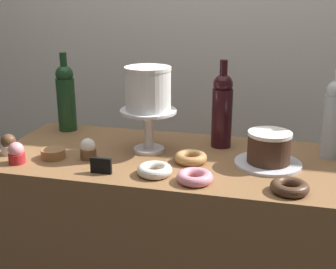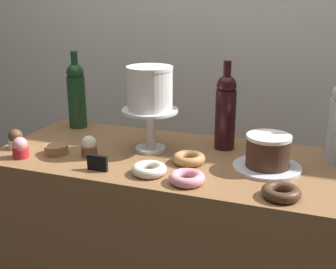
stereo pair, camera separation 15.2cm
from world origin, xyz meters
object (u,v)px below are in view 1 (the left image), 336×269
object	(u,v)px
wine_bottle_green	(66,96)
donut_sugar	(154,170)
donut_chocolate	(290,187)
donut_maple	(191,158)
donut_pink	(195,177)
white_layer_cake	(148,88)
wine_bottle_dark_red	(222,109)
chocolate_round_cake	(269,147)
price_sign_chalkboard	(101,166)
cookie_stack	(53,153)
cupcake_strawberry	(16,153)
cake_stand_pedestal	(148,124)
cupcake_vanilla	(88,149)
wine_bottle_clear	(334,117)
cupcake_chocolate	(9,145)

from	to	relation	value
wine_bottle_green	donut_sugar	size ratio (longest dim) A/B	2.91
donut_chocolate	donut_maple	xyz separation A→B (m)	(-0.32, 0.17, 0.00)
donut_pink	donut_chocolate	bearing A→B (deg)	-0.95
donut_pink	white_layer_cake	bearing A→B (deg)	132.49
wine_bottle_dark_red	donut_maple	size ratio (longest dim) A/B	2.91
chocolate_round_cake	donut_sugar	size ratio (longest dim) A/B	1.29
donut_chocolate	price_sign_chalkboard	distance (m)	0.58
chocolate_round_cake	donut_maple	distance (m)	0.26
cookie_stack	donut_sugar	bearing A→B (deg)	-8.72
chocolate_round_cake	cupcake_strawberry	distance (m)	0.85
cake_stand_pedestal	cookie_stack	bearing A→B (deg)	-153.46
cupcake_strawberry	donut_sugar	xyz separation A→B (m)	(0.48, 0.02, -0.02)
cupcake_vanilla	cupcake_strawberry	bearing A→B (deg)	-155.98
wine_bottle_clear	donut_chocolate	world-z (taller)	wine_bottle_clear
wine_bottle_green	donut_chocolate	size ratio (longest dim) A/B	2.91
cupcake_chocolate	donut_maple	distance (m)	0.65
donut_pink	cookie_stack	bearing A→B (deg)	170.90
cupcake_strawberry	donut_pink	bearing A→B (deg)	-0.82
donut_maple	donut_sugar	xyz separation A→B (m)	(-0.09, -0.14, 0.00)
donut_pink	cupcake_chocolate	bearing A→B (deg)	173.23
wine_bottle_green	cupcake_chocolate	bearing A→B (deg)	-102.45
donut_chocolate	donut_pink	bearing A→B (deg)	179.05
chocolate_round_cake	donut_pink	world-z (taller)	chocolate_round_cake
wine_bottle_green	cupcake_chocolate	size ratio (longest dim) A/B	4.38
wine_bottle_green	wine_bottle_dark_red	bearing A→B (deg)	-4.47
cupcake_strawberry	chocolate_round_cake	bearing A→B (deg)	13.26
cupcake_vanilla	donut_sugar	size ratio (longest dim) A/B	0.66
white_layer_cake	cookie_stack	world-z (taller)	white_layer_cake
cupcake_vanilla	cookie_stack	distance (m)	0.13
cupcake_chocolate	wine_bottle_dark_red	bearing A→B (deg)	20.40
donut_sugar	cupcake_chocolate	bearing A→B (deg)	174.08
wine_bottle_clear	cupcake_chocolate	size ratio (longest dim) A/B	4.38
chocolate_round_cake	donut_sugar	distance (m)	0.40
white_layer_cake	donut_maple	xyz separation A→B (m)	(0.17, -0.07, -0.22)
wine_bottle_green	cupcake_strawberry	world-z (taller)	wine_bottle_green
wine_bottle_dark_red	wine_bottle_clear	world-z (taller)	same
donut_sugar	cookie_stack	xyz separation A→B (m)	(-0.38, 0.06, 0.00)
donut_chocolate	donut_pink	distance (m)	0.28
donut_maple	cookie_stack	bearing A→B (deg)	-170.74
cupcake_vanilla	donut_pink	bearing A→B (deg)	-14.95
cupcake_vanilla	wine_bottle_clear	bearing A→B (deg)	15.41
cookie_stack	price_sign_chalkboard	bearing A→B (deg)	-22.18
cake_stand_pedestal	white_layer_cake	size ratio (longest dim) A/B	1.24
cookie_stack	cupcake_chocolate	bearing A→B (deg)	-179.68
cupcake_strawberry	cake_stand_pedestal	bearing A→B (deg)	29.50
wine_bottle_clear	donut_sugar	bearing A→B (deg)	-151.27
wine_bottle_green	cupcake_vanilla	size ratio (longest dim) A/B	4.38
wine_bottle_dark_red	donut_sugar	distance (m)	0.39
cookie_stack	donut_pink	bearing A→B (deg)	-9.10
chocolate_round_cake	cupcake_chocolate	distance (m)	0.91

